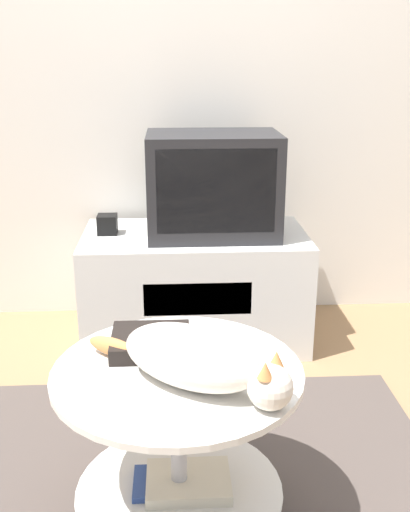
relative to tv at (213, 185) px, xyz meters
name	(u,v)px	position (x,y,z in m)	size (l,w,h in m)	color
wall_back	(179,48)	(-0.14, 0.37, 0.57)	(8.00, 0.05, 2.60)	silver
tv_stand	(195,286)	(-0.08, 0.01, -0.48)	(1.00, 0.55, 0.51)	silver
tv	(213,185)	(0.00, 0.00, 0.00)	(0.57, 0.38, 0.45)	#232326
speaker	(107,224)	(-0.47, 0.03, -0.18)	(0.09, 0.09, 0.09)	black
coffee_table	(179,434)	(-0.17, -1.20, -0.42)	(0.65, 0.65, 0.49)	#B2B2B7
dvd_box	(151,342)	(-0.24, -1.09, -0.20)	(0.21, 0.19, 0.04)	black
cat	(197,359)	(-0.13, -1.28, -0.15)	(0.51, 0.38, 0.14)	silver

